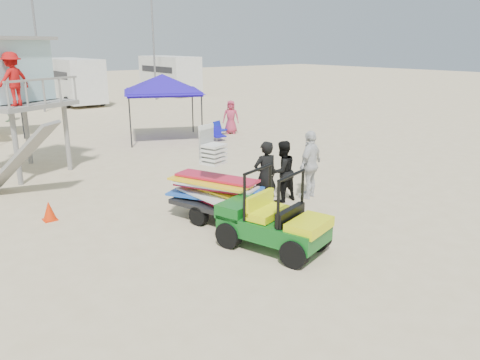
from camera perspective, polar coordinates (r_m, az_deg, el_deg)
ground at (r=8.84m, az=9.73°, el=-13.06°), size 140.00×140.00×0.00m
utility_cart at (r=10.00m, az=4.14°, el=-4.21°), size 1.71×2.49×1.72m
surf_trailer at (r=11.71m, az=-3.49°, el=-0.75°), size 1.73×2.47×2.13m
man_left at (r=12.36m, az=3.08°, el=0.49°), size 0.75×0.56×1.87m
man_mid at (r=13.11m, az=5.17°, el=1.06°), size 0.86×0.67×1.73m
man_right at (r=13.49m, az=8.55°, el=1.88°), size 1.24×0.81×1.96m
lifeguard_tower at (r=17.34m, az=-26.23°, el=11.35°), size 3.66×3.66×4.42m
canopy_blue at (r=21.86m, az=-9.46°, el=12.25°), size 4.28×4.28×3.38m
cone_near at (r=12.74m, az=-22.25°, el=-3.50°), size 0.34×0.34×0.50m
beach_chair_b at (r=23.15m, az=-2.62°, el=6.37°), size 0.68×0.74×0.64m
beach_chair_c at (r=21.62m, az=-2.77°, el=5.65°), size 0.58×0.62×0.64m
rv_mid_right at (r=37.09m, az=-19.79°, el=11.50°), size 2.64×7.00×3.25m
rv_far_right at (r=42.15m, az=-8.59°, el=12.72°), size 2.64×6.60×3.25m
light_pole_left at (r=33.27m, az=-23.46°, el=14.50°), size 0.14×0.14×8.00m
light_pole_right at (r=38.01m, az=-10.48°, el=15.59°), size 0.14×0.14×8.00m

